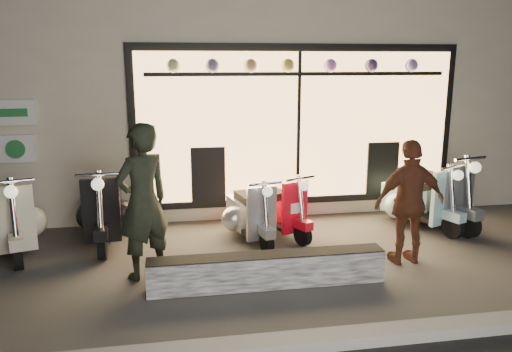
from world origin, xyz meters
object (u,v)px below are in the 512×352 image
(graffiti_barrier, at_px, (268,270))
(scooter_silver, at_px, (249,213))
(scooter_red, at_px, (274,208))
(woman, at_px, (410,202))
(man, at_px, (143,202))

(graffiti_barrier, bearing_deg, scooter_silver, 88.66)
(scooter_red, bearing_deg, scooter_silver, 179.86)
(graffiti_barrier, distance_m, woman, 2.08)
(woman, bearing_deg, man, -5.38)
(man, bearing_deg, scooter_silver, -176.28)
(man, height_order, woman, man)
(scooter_red, relative_size, man, 0.69)
(graffiti_barrier, height_order, man, man)
(graffiti_barrier, xyz_separation_m, scooter_silver, (0.04, 1.68, 0.19))
(scooter_red, bearing_deg, man, -169.04)
(scooter_red, xyz_separation_m, man, (-1.89, -1.33, 0.57))
(graffiti_barrier, distance_m, man, 1.70)
(scooter_silver, xyz_separation_m, scooter_red, (0.43, 0.19, -0.00))
(scooter_red, xyz_separation_m, woman, (1.48, -1.46, 0.43))
(graffiti_barrier, bearing_deg, man, 159.32)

